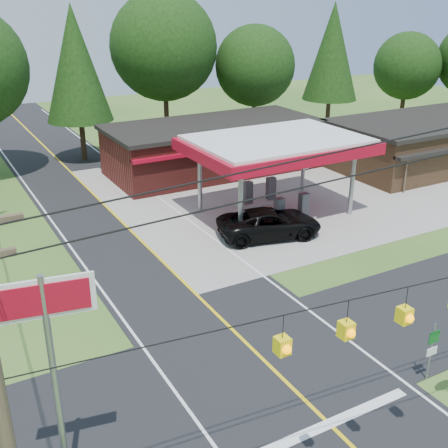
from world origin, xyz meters
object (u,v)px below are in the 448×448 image
gas_canopy (277,147)px  sedan_car (294,159)px  suv_car (270,224)px  big_stop_sign (49,338)px

gas_canopy → sedan_car: gas_canopy is taller
suv_car → sedan_car: (9.61, 11.00, -0.23)m
suv_car → big_stop_sign: 19.38m
sedan_car → gas_canopy: bearing=-150.1°
gas_canopy → sedan_car: 11.40m
suv_car → big_stop_sign: big_stop_sign is taller
big_stop_sign → suv_car: bearing=39.4°
gas_canopy → sedan_car: bearing=47.9°
sedan_car → big_stop_sign: (-24.24, -23.01, 4.41)m
gas_canopy → suv_car: 5.15m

